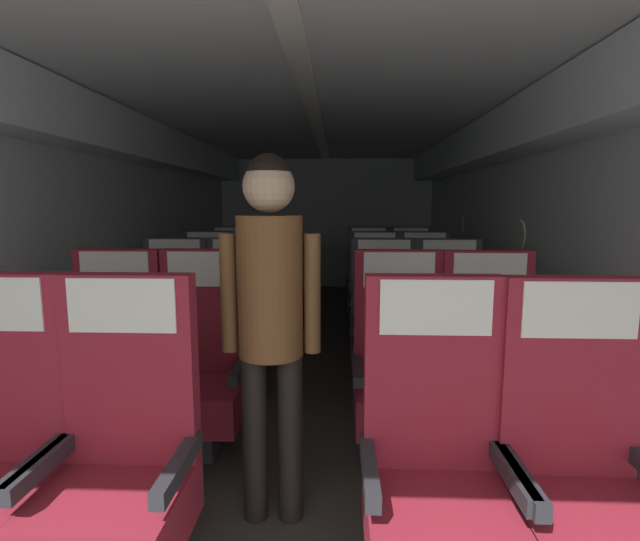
{
  "coord_description": "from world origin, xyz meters",
  "views": [
    {
      "loc": [
        0.22,
        -0.18,
        1.41
      ],
      "look_at": [
        0.04,
        4.27,
        0.79
      ],
      "focal_mm": 26.12,
      "sensor_mm": 36.0,
      "label": 1
    }
  ],
  "objects_px": {
    "seat_c_right_aisle": "(449,330)",
    "seat_d_left_window": "(207,301)",
    "seat_b_right_aisle": "(489,376)",
    "seat_d_right_window": "(374,303)",
    "seat_c_left_aisle": "(238,327)",
    "seat_e_right_window": "(368,286)",
    "seat_b_right_window": "(399,373)",
    "seat_d_right_aisle": "(425,303)",
    "seat_a_right_window": "(435,471)",
    "seat_e_left_window": "(231,285)",
    "seat_c_right_window": "(384,328)",
    "seat_a_right_aisle": "(580,478)",
    "seat_c_left_window": "(174,327)",
    "seat_d_left_aisle": "(257,302)",
    "seat_e_right_aisle": "(411,286)",
    "seat_e_left_aisle": "(272,285)",
    "seat_b_left_window": "(114,370)",
    "seat_b_left_aisle": "(202,371)",
    "flight_attendant": "(271,301)",
    "seat_a_left_aisle": "(120,466)"
  },
  "relations": [
    {
      "from": "seat_a_right_window",
      "to": "seat_d_left_window",
      "type": "xyz_separation_m",
      "value": [
        -1.63,
        2.88,
        0.0
      ]
    },
    {
      "from": "seat_b_right_aisle",
      "to": "seat_e_left_aisle",
      "type": "bearing_deg",
      "value": 119.0
    },
    {
      "from": "seat_a_right_aisle",
      "to": "seat_b_left_window",
      "type": "relative_size",
      "value": 1.0
    },
    {
      "from": "seat_e_left_window",
      "to": "seat_e_right_aisle",
      "type": "distance_m",
      "value": 2.12
    },
    {
      "from": "seat_b_right_window",
      "to": "seat_c_left_window",
      "type": "distance_m",
      "value": 1.87
    },
    {
      "from": "seat_b_left_aisle",
      "to": "seat_c_left_window",
      "type": "distance_m",
      "value": 1.07
    },
    {
      "from": "seat_a_left_aisle",
      "to": "seat_e_left_window",
      "type": "height_order",
      "value": "same"
    },
    {
      "from": "seat_c_left_aisle",
      "to": "seat_b_right_window",
      "type": "bearing_deg",
      "value": -40.62
    },
    {
      "from": "seat_c_right_aisle",
      "to": "seat_e_left_aisle",
      "type": "height_order",
      "value": "same"
    },
    {
      "from": "seat_b_right_aisle",
      "to": "seat_d_right_window",
      "type": "bearing_deg",
      "value": 104.05
    },
    {
      "from": "seat_b_right_window",
      "to": "seat_d_left_window",
      "type": "bearing_deg",
      "value": 130.39
    },
    {
      "from": "seat_a_right_aisle",
      "to": "seat_d_left_window",
      "type": "bearing_deg",
      "value": 126.21
    },
    {
      "from": "seat_b_right_aisle",
      "to": "seat_d_right_aisle",
      "type": "xyz_separation_m",
      "value": [
        -0.0,
        1.95,
        0.0
      ]
    },
    {
      "from": "seat_c_right_window",
      "to": "seat_e_right_window",
      "type": "height_order",
      "value": "same"
    },
    {
      "from": "seat_e_left_window",
      "to": "seat_b_right_aisle",
      "type": "bearing_deg",
      "value": -53.93
    },
    {
      "from": "seat_d_right_window",
      "to": "seat_e_left_window",
      "type": "xyz_separation_m",
      "value": [
        -1.63,
        0.96,
        0.0
      ]
    },
    {
      "from": "seat_d_left_aisle",
      "to": "seat_e_right_aisle",
      "type": "bearing_deg",
      "value": 30.56
    },
    {
      "from": "seat_e_right_aisle",
      "to": "seat_c_left_window",
      "type": "bearing_deg",
      "value": -137.57
    },
    {
      "from": "seat_e_left_window",
      "to": "seat_e_right_aisle",
      "type": "relative_size",
      "value": 1.0
    },
    {
      "from": "seat_c_right_aisle",
      "to": "seat_d_left_window",
      "type": "bearing_deg",
      "value": 155.52
    },
    {
      "from": "seat_b_right_window",
      "to": "seat_d_left_window",
      "type": "distance_m",
      "value": 2.51
    },
    {
      "from": "seat_c_left_window",
      "to": "seat_e_right_aisle",
      "type": "height_order",
      "value": "same"
    },
    {
      "from": "seat_a_right_window",
      "to": "seat_e_left_window",
      "type": "xyz_separation_m",
      "value": [
        -1.62,
        3.85,
        0.0
      ]
    },
    {
      "from": "seat_d_right_aisle",
      "to": "seat_e_right_aisle",
      "type": "height_order",
      "value": "same"
    },
    {
      "from": "seat_b_left_aisle",
      "to": "seat_e_left_aisle",
      "type": "relative_size",
      "value": 1.0
    },
    {
      "from": "seat_b_left_aisle",
      "to": "seat_b_right_window",
      "type": "xyz_separation_m",
      "value": [
        1.12,
        0.01,
        0.0
      ]
    },
    {
      "from": "seat_c_left_aisle",
      "to": "seat_e_left_window",
      "type": "relative_size",
      "value": 1.0
    },
    {
      "from": "seat_d_right_window",
      "to": "seat_d_right_aisle",
      "type": "bearing_deg",
      "value": 1.14
    },
    {
      "from": "seat_c_right_aisle",
      "to": "seat_e_left_window",
      "type": "bearing_deg",
      "value": 137.63
    },
    {
      "from": "seat_a_right_aisle",
      "to": "seat_d_right_aisle",
      "type": "height_order",
      "value": "same"
    },
    {
      "from": "seat_b_left_window",
      "to": "seat_d_left_window",
      "type": "distance_m",
      "value": 1.93
    },
    {
      "from": "seat_d_left_aisle",
      "to": "seat_d_right_window",
      "type": "xyz_separation_m",
      "value": [
        1.14,
        0.01,
        0.0
      ]
    },
    {
      "from": "seat_c_right_window",
      "to": "seat_e_left_window",
      "type": "xyz_separation_m",
      "value": [
        -1.63,
        1.91,
        0.0
      ]
    },
    {
      "from": "seat_c_left_aisle",
      "to": "seat_e_right_window",
      "type": "xyz_separation_m",
      "value": [
        1.13,
        1.92,
        0.0
      ]
    },
    {
      "from": "seat_b_right_window",
      "to": "seat_e_right_window",
      "type": "bearing_deg",
      "value": 89.79
    },
    {
      "from": "seat_a_right_window",
      "to": "seat_b_left_aisle",
      "type": "bearing_deg",
      "value": 139.31
    },
    {
      "from": "seat_c_left_window",
      "to": "seat_d_right_aisle",
      "type": "relative_size",
      "value": 1.0
    },
    {
      "from": "seat_a_right_window",
      "to": "seat_c_left_aisle",
      "type": "relative_size",
      "value": 1.0
    },
    {
      "from": "seat_a_right_aisle",
      "to": "seat_e_left_window",
      "type": "bearing_deg",
      "value": 118.69
    },
    {
      "from": "seat_d_left_aisle",
      "to": "seat_d_right_aisle",
      "type": "bearing_deg",
      "value": 0.57
    },
    {
      "from": "seat_e_left_aisle",
      "to": "seat_e_right_window",
      "type": "xyz_separation_m",
      "value": [
        1.13,
        -0.02,
        0.0
      ]
    },
    {
      "from": "seat_d_right_aisle",
      "to": "seat_d_right_window",
      "type": "xyz_separation_m",
      "value": [
        -0.48,
        -0.01,
        0.0
      ]
    },
    {
      "from": "seat_b_left_aisle",
      "to": "seat_c_left_window",
      "type": "height_order",
      "value": "same"
    },
    {
      "from": "seat_c_left_window",
      "to": "seat_b_left_window",
      "type": "bearing_deg",
      "value": -90.47
    },
    {
      "from": "seat_a_right_aisle",
      "to": "flight_attendant",
      "type": "distance_m",
      "value": 1.31
    },
    {
      "from": "seat_e_right_aisle",
      "to": "seat_e_right_window",
      "type": "relative_size",
      "value": 1.0
    },
    {
      "from": "seat_e_right_window",
      "to": "seat_e_left_window",
      "type": "bearing_deg",
      "value": -179.88
    },
    {
      "from": "seat_c_left_aisle",
      "to": "seat_e_left_window",
      "type": "height_order",
      "value": "same"
    },
    {
      "from": "seat_a_left_aisle",
      "to": "seat_e_left_window",
      "type": "bearing_deg",
      "value": 97.29
    },
    {
      "from": "seat_b_left_aisle",
      "to": "seat_e_left_aisle",
      "type": "distance_m",
      "value": 2.9
    }
  ]
}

